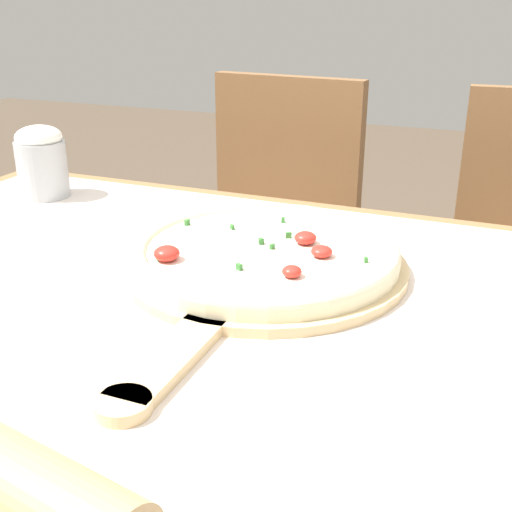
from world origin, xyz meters
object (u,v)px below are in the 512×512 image
chair_left (270,237)px  flour_cup (42,161)px  pizza (265,251)px  pizza_peel (259,271)px

chair_left → flour_cup: (-0.21, -0.52, 0.29)m
pizza → flour_cup: bearing=161.9°
pizza → flour_cup: (-0.47, 0.15, 0.04)m
chair_left → pizza_peel: bearing=-64.8°
chair_left → flour_cup: 0.64m
pizza → chair_left: size_ratio=0.38×
pizza_peel → flour_cup: bearing=159.9°
pizza_peel → flour_cup: flour_cup is taller
pizza → chair_left: bearing=110.5°
pizza_peel → pizza: (-0.00, 0.02, 0.02)m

